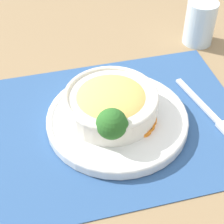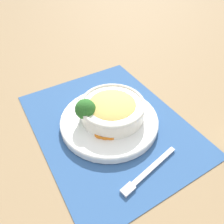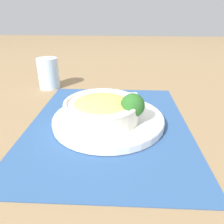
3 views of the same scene
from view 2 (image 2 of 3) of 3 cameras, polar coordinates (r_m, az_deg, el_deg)
The scene contains 9 objects.
ground_plane at distance 0.64m, azimuth -0.70°, elevation -3.12°, with size 4.00×4.00×0.00m, color #8C704C.
placemat at distance 0.64m, azimuth -0.71°, elevation -3.00°, with size 0.53×0.41×0.00m.
plate at distance 0.63m, azimuth -0.72°, elevation -2.16°, with size 0.28×0.28×0.02m.
bowl at distance 0.62m, azimuth 0.09°, elevation 1.05°, with size 0.19×0.19×0.06m.
broccoli_floret at distance 0.59m, azimuth -6.94°, elevation 0.60°, with size 0.06×0.06×0.07m.
carrot_slice_near at distance 0.59m, azimuth -2.93°, elevation -5.45°, with size 0.04×0.04×0.01m.
carrot_slice_middle at distance 0.58m, azimuth -1.63°, elevation -5.71°, with size 0.04×0.04×0.01m.
carrot_slice_far at distance 0.58m, azimuth -0.27°, elevation -5.75°, with size 0.04×0.04×0.01m.
fork at distance 0.54m, azimuth 8.56°, elevation -15.75°, with size 0.06×0.18×0.01m.
Camera 2 is at (-0.39, 0.21, 0.46)m, focal length 35.00 mm.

